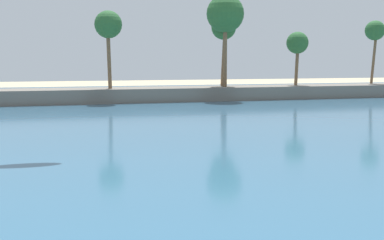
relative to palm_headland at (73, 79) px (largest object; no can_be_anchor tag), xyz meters
The scene contains 2 objects.
sea 6.64m from the palm_headland, 97.68° to the right, with size 220.00×91.85×0.06m, color #33607F.
palm_headland is the anchor object (origin of this frame).
Camera 1 is at (-1.94, -0.84, 5.21)m, focal length 46.02 mm.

